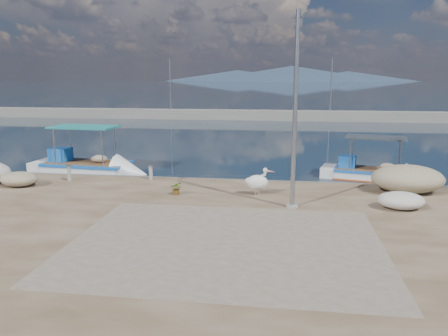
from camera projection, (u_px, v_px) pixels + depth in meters
ground at (209, 224)px, 15.86m from camera, size 1400.00×1400.00×0.00m
quay at (165, 299)px, 9.99m from camera, size 44.00×22.00×0.50m
quay_patch at (226, 243)px, 12.71m from camera, size 9.00×7.00×0.01m
breakwater at (264, 115)px, 54.52m from camera, size 120.00×2.20×7.50m
mountains at (288, 74)px, 643.51m from camera, size 370.00×280.00×22.00m
boat_left at (86, 169)px, 24.23m from camera, size 6.54×2.63×3.07m
boat_right at (372, 175)px, 22.86m from camera, size 5.69×2.97×2.61m
pelican at (258, 182)px, 17.80m from camera, size 1.21×0.68×1.15m
lamp_post at (295, 118)px, 15.55m from camera, size 0.44×0.96×7.00m
bollard_near at (151, 172)px, 20.49m from camera, size 0.23×0.23×0.70m
bollard_far at (69, 172)px, 20.29m from camera, size 0.24×0.24×0.74m
potted_plant at (177, 188)px, 17.85m from camera, size 0.53×0.47×0.55m
net_pile_d at (401, 200)px, 15.95m from camera, size 1.68×1.26×0.63m
net_pile_c at (408, 179)px, 18.19m from camera, size 2.95×2.11×1.16m
net_pile_b at (19, 179)px, 19.29m from camera, size 1.65×1.28×0.64m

